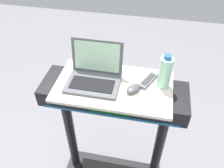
# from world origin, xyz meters

# --- Properties ---
(desk_board) EXTENTS (0.70, 0.40, 0.02)m
(desk_board) POSITION_xyz_m (0.00, 0.70, 1.12)
(desk_board) COLOR beige
(desk_board) RESTS_ON treadmill_base
(laptop) EXTENTS (0.31, 0.25, 0.23)m
(laptop) POSITION_xyz_m (-0.12, 0.71, 1.17)
(laptop) COLOR #515459
(laptop) RESTS_ON desk_board
(computer_mouse) EXTENTS (0.11, 0.12, 0.03)m
(computer_mouse) POSITION_xyz_m (0.12, 0.67, 1.14)
(computer_mouse) COLOR #4C4C51
(computer_mouse) RESTS_ON desk_board
(water_bottle) EXTENTS (0.07, 0.07, 0.22)m
(water_bottle) POSITION_xyz_m (0.29, 0.75, 1.23)
(water_bottle) COLOR #9EDBB2
(water_bottle) RESTS_ON desk_board
(tv_remote) EXTENTS (0.11, 0.16, 0.02)m
(tv_remote) POSITION_xyz_m (0.20, 0.77, 1.14)
(tv_remote) COLOR slate
(tv_remote) RESTS_ON desk_board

